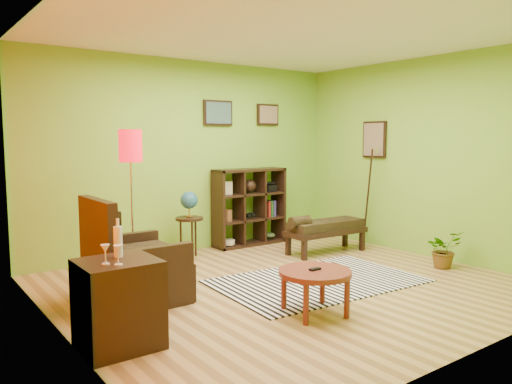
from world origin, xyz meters
TOP-DOWN VIEW (x-y plane):
  - ground at (0.00, 0.00)m, footprint 5.00×5.00m
  - room_shell at (-0.09, 0.01)m, footprint 5.04×4.54m
  - zebra_rug at (0.35, -0.10)m, footprint 2.45×1.64m
  - coffee_table at (-0.41, -0.87)m, footprint 0.69×0.69m
  - armchair at (-1.67, 0.51)m, footprint 0.90×0.91m
  - side_cabinet at (-2.20, -0.51)m, footprint 0.60×0.55m
  - floor_lamp at (-1.43, 1.04)m, footprint 0.27×0.27m
  - globe_table at (-0.29, 1.81)m, footprint 0.38×0.38m
  - cube_shelf at (0.91, 2.03)m, footprint 1.20×0.35m
  - bench at (1.44, 0.91)m, footprint 1.29×0.50m
  - potted_plant at (2.11, -0.60)m, footprint 0.53×0.57m

SIDE VIEW (x-z plane):
  - ground at x=0.00m, z-range 0.00..0.00m
  - zebra_rug at x=0.35m, z-range 0.00..0.01m
  - potted_plant at x=2.11m, z-range 0.00..0.38m
  - armchair at x=-1.67m, z-range -0.21..0.87m
  - side_cabinet at x=-2.20m, z-range -0.15..0.87m
  - coffee_table at x=-0.41m, z-range 0.14..0.59m
  - bench at x=1.44m, z-range 0.08..0.67m
  - cube_shelf at x=0.91m, z-range 0.00..1.20m
  - globe_table at x=-0.29m, z-range 0.24..1.18m
  - floor_lamp at x=-1.43m, z-range 0.55..2.31m
  - room_shell at x=-0.09m, z-range 0.39..3.21m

